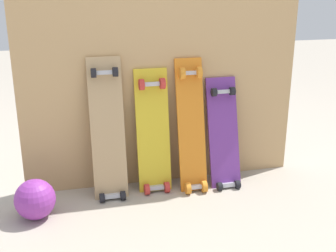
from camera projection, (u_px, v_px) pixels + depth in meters
ground_plane at (165, 183)px, 2.78m from camera, size 12.00×12.00×0.00m
plywood_wall_panel at (162, 68)px, 2.61m from camera, size 1.71×0.04×1.46m
skateboard_natural at (108, 135)px, 2.53m from camera, size 0.20×0.24×0.89m
skateboard_yellow at (153, 136)px, 2.62m from camera, size 0.20×0.21×0.80m
skateboard_orange at (192, 130)px, 2.63m from camera, size 0.17×0.26×0.85m
skateboard_purple at (224, 138)px, 2.70m from camera, size 0.19×0.26×0.73m
rubber_ball at (35, 199)px, 2.34m from camera, size 0.22×0.22×0.22m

